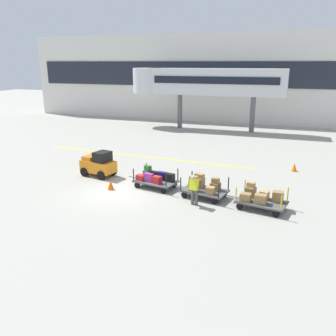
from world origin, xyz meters
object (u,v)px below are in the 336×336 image
at_px(baggage_cart_middle, 204,187).
at_px(safety_cone_near, 294,167).
at_px(baggage_handler, 194,189).
at_px(safety_cone_far, 111,185).
at_px(baggage_tug, 99,164).
at_px(baggage_cart_lead, 155,178).
at_px(baggage_cart_tail, 261,198).

relative_size(baggage_cart_middle, safety_cone_near, 5.61).
height_order(baggage_handler, safety_cone_far, baggage_handler).
bearing_deg(baggage_cart_middle, baggage_tug, 168.91).
bearing_deg(baggage_handler, safety_cone_near, 58.78).
bearing_deg(baggage_cart_lead, baggage_cart_middle, -11.51).
bearing_deg(baggage_cart_middle, baggage_handler, -98.27).
height_order(baggage_tug, safety_cone_far, baggage_tug).
bearing_deg(baggage_cart_middle, baggage_cart_lead, 168.49).
relative_size(baggage_handler, safety_cone_far, 2.84).
bearing_deg(baggage_cart_lead, baggage_tug, 169.21).
bearing_deg(baggage_cart_middle, safety_cone_far, -173.43).
xyz_separation_m(baggage_cart_middle, baggage_cart_tail, (2.94, -0.57, -0.03)).
relative_size(baggage_cart_middle, safety_cone_far, 5.61).
height_order(baggage_cart_lead, baggage_handler, baggage_handler).
bearing_deg(baggage_handler, baggage_tug, 158.96).
xyz_separation_m(baggage_tug, baggage_cart_tail, (9.91, -1.94, -0.23)).
distance_m(baggage_handler, safety_cone_far, 5.02).
bearing_deg(safety_cone_far, baggage_cart_tail, 0.15).
distance_m(baggage_tug, safety_cone_far, 2.73).
bearing_deg(baggage_cart_tail, safety_cone_far, -179.85).
height_order(baggage_tug, baggage_cart_middle, baggage_tug).
xyz_separation_m(baggage_cart_tail, safety_cone_far, (-8.07, -0.02, -0.25)).
distance_m(baggage_cart_middle, baggage_cart_tail, 2.99).
distance_m(baggage_tug, baggage_handler, 7.28).
relative_size(baggage_cart_middle, baggage_handler, 1.97).
xyz_separation_m(baggage_cart_tail, safety_cone_near, (1.52, 6.97, -0.25)).
bearing_deg(safety_cone_far, baggage_cart_middle, 6.57).
xyz_separation_m(baggage_tug, baggage_cart_lead, (4.03, -0.77, -0.24)).
bearing_deg(baggage_cart_middle, baggage_cart_tail, -10.95).
xyz_separation_m(baggage_cart_lead, baggage_cart_tail, (5.88, -1.17, 0.01)).
bearing_deg(baggage_cart_tail, safety_cone_near, 77.73).
xyz_separation_m(baggage_tug, safety_cone_near, (11.43, 5.04, -0.48)).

